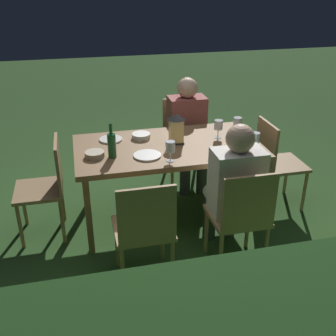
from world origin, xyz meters
TOP-DOWN VIEW (x-y plane):
  - ground_plane at (0.00, 0.00)m, footprint 16.00×16.00m
  - dining_table at (0.00, 0.00)m, footprint 1.61×0.88m
  - chair_side_right_a at (-0.36, 0.83)m, footprint 0.42×0.40m
  - person_in_cream at (-0.36, 0.63)m, footprint 0.38×0.47m
  - chair_head_near at (-1.06, 0.00)m, footprint 0.40×0.42m
  - chair_head_far at (1.06, 0.00)m, footprint 0.40×0.42m
  - chair_side_right_b at (0.36, 0.83)m, footprint 0.42×0.40m
  - chair_side_left_a at (-0.36, -0.83)m, footprint 0.42×0.40m
  - person_in_rust at (-0.36, -0.63)m, footprint 0.38×0.47m
  - lantern_centerpiece at (-0.08, -0.04)m, footprint 0.15×0.15m
  - green_bottle_on_table at (0.50, 0.14)m, footprint 0.07×0.07m
  - wine_glass_a at (-0.48, -0.06)m, footprint 0.08×0.08m
  - wine_glass_b at (0.06, 0.32)m, footprint 0.08×0.08m
  - wine_glass_c at (-0.67, -0.09)m, footprint 0.08×0.08m
  - wine_glass_d at (-0.67, 0.30)m, footprint 0.08×0.08m
  - plate_a at (0.22, 0.19)m, footprint 0.23×0.23m
  - plate_b at (0.47, -0.23)m, footprint 0.21×0.21m
  - bowl_olives at (0.20, -0.22)m, footprint 0.17×0.17m
  - bowl_bread at (0.64, 0.10)m, footprint 0.16×0.16m

SIDE VIEW (x-z plane):
  - ground_plane at x=0.00m, z-range 0.00..0.00m
  - chair_side_right_a at x=-0.36m, z-range 0.05..0.92m
  - chair_head_near at x=-1.06m, z-range 0.05..0.92m
  - chair_head_far at x=1.06m, z-range 0.05..0.92m
  - chair_side_right_b at x=0.36m, z-range 0.05..0.92m
  - chair_side_left_a at x=-0.36m, z-range 0.05..0.92m
  - person_in_cream at x=-0.36m, z-range 0.06..1.21m
  - person_in_rust at x=-0.36m, z-range 0.06..1.21m
  - dining_table at x=0.00m, z-range 0.31..1.05m
  - plate_a at x=0.22m, z-range 0.74..0.76m
  - plate_b at x=0.47m, z-range 0.74..0.76m
  - bowl_olives at x=0.20m, z-range 0.74..0.79m
  - bowl_bread at x=0.64m, z-range 0.74..0.79m
  - green_bottle_on_table at x=0.50m, z-range 0.71..1.00m
  - wine_glass_a at x=-0.48m, z-range 0.77..0.94m
  - wine_glass_b at x=0.06m, z-range 0.77..0.94m
  - wine_glass_c at x=-0.67m, z-range 0.77..0.94m
  - wine_glass_d at x=-0.67m, z-range 0.77..0.94m
  - lantern_centerpiece at x=-0.08m, z-range 0.76..1.02m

